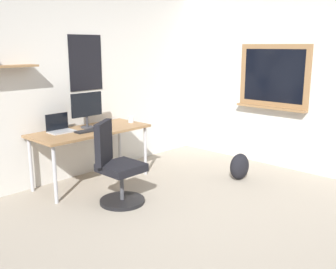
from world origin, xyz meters
name	(u,v)px	position (x,y,z in m)	size (l,w,h in m)	color
ground_plane	(212,233)	(0.00, 0.00, 0.00)	(5.20, 5.20, 0.00)	#9E9384
wall_back	(66,82)	(0.00, 2.45, 1.30)	(5.00, 0.30, 2.60)	silver
wall_right	(323,82)	(2.45, 0.03, 1.30)	(0.22, 5.00, 2.60)	silver
desk	(91,134)	(0.06, 2.03, 0.65)	(1.54, 0.68, 0.72)	#997047
office_chair	(116,169)	(-0.15, 1.27, 0.41)	(0.56, 0.57, 0.95)	black
laptop	(60,128)	(-0.29, 2.19, 0.77)	(0.31, 0.21, 0.23)	#ADAFB5
monitor_primary	(87,108)	(0.10, 2.14, 0.99)	(0.46, 0.17, 0.46)	#38383D
keyboard	(89,131)	(-0.02, 1.95, 0.73)	(0.37, 0.13, 0.02)	black
computer_mouse	(107,127)	(0.26, 1.95, 0.74)	(0.10, 0.06, 0.03)	#262628
coffee_mug	(131,119)	(0.72, 2.00, 0.77)	(0.08, 0.08, 0.09)	silver
backpack	(239,166)	(1.50, 0.68, 0.18)	(0.32, 0.22, 0.36)	black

